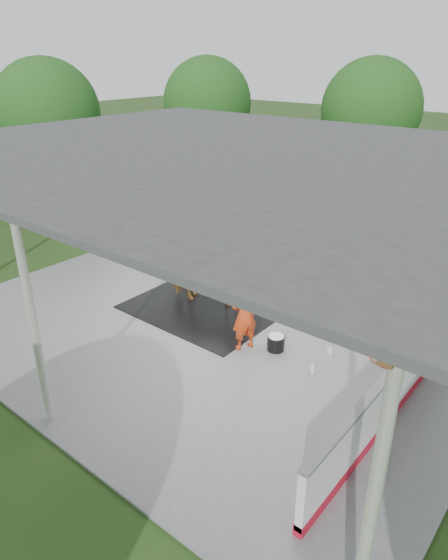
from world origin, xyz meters
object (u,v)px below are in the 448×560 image
Objects in this scene: handler at (244,315)px; wash_bucket at (276,343)px; horse at (210,269)px; dasher_board at (413,368)px.

handler reaches higher than wash_bucket.
horse reaches higher than wash_bucket.
wash_bucket is (-2.78, -0.36, -0.37)m from dasher_board.
horse is at bearing 175.93° from dasher_board.
handler is at bearing -167.85° from dasher_board.
horse is 6.05× the size of wash_bucket.
horse is (-5.24, 0.37, 0.43)m from dasher_board.
wash_bucket is at bearing -172.70° from dasher_board.
dasher_board is at bearing 124.65° from handler.
horse is 2.19m from handler.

